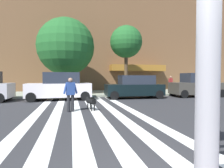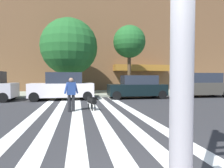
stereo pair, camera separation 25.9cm
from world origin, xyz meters
The scene contains 11 objects.
ground_plane centered at (0.00, 6.84, 0.00)m, with size 160.00×160.00×0.00m, color #2B2B2D.
sidewalk_far centered at (0.00, 16.69, 0.07)m, with size 80.00×6.00×0.15m, color gray.
crosswalk_stripes centered at (-0.65, 6.84, 0.00)m, with size 4.95×13.09×0.01m.
parked_car_behind_first centered at (-2.14, 12.30, 0.97)m, with size 4.60×2.06×2.02m.
parked_car_third_in_line centered at (3.60, 12.30, 0.89)m, with size 4.54×1.96×1.81m.
parked_car_fourth_in_line centered at (9.25, 12.30, 0.98)m, with size 4.41×2.09×2.02m.
street_tree_nearest centered at (-1.77, 15.75, 4.44)m, with size 5.15×5.15×6.87m.
street_tree_middle centered at (3.77, 15.29, 4.98)m, with size 3.04×3.04×6.39m.
pedestrian_dog_walker centered at (-1.37, 7.27, 0.93)m, with size 0.70×0.34×1.64m.
dog_on_leash centered at (-0.38, 7.55, 0.44)m, with size 0.48×1.11×0.65m.
pedestrian_bystander centered at (8.08, 14.64, 1.08)m, with size 0.27×0.71×1.64m.
Camera 2 is at (-1.09, -2.04, 1.66)m, focal length 30.33 mm.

